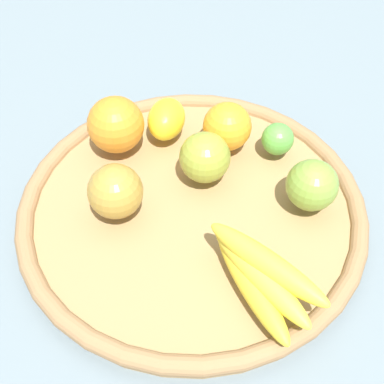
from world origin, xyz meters
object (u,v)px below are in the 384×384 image
at_px(lime_0, 278,139).
at_px(orange_1, 116,125).
at_px(apple_0, 115,191).
at_px(orange_0, 227,126).
at_px(apple_1, 205,157).
at_px(apple_2, 312,185).
at_px(lemon_0, 166,119).
at_px(banana_bunch, 260,275).

xyz_separation_m(lime_0, orange_1, (-0.07, 0.22, 0.02)).
bearing_deg(apple_0, orange_0, -30.51).
relative_size(apple_1, apple_2, 1.03).
height_order(lime_0, orange_0, orange_0).
xyz_separation_m(lemon_0, apple_0, (-0.16, 0.01, 0.01)).
distance_m(lemon_0, apple_2, 0.24).
xyz_separation_m(apple_0, orange_0, (0.17, -0.10, -0.00)).
xyz_separation_m(apple_0, orange_1, (0.11, 0.05, 0.00)).
relative_size(lime_0, apple_0, 0.65).
bearing_deg(apple_1, lime_0, -45.47).
distance_m(apple_1, orange_0, 0.07).
xyz_separation_m(apple_1, apple_0, (-0.10, 0.09, 0.00)).
height_order(lime_0, orange_1, orange_1).
distance_m(apple_2, orange_1, 0.29).
distance_m(orange_1, orange_0, 0.16).
height_order(banana_bunch, apple_0, apple_0).
relative_size(banana_bunch, apple_0, 2.29).
xyz_separation_m(lime_0, apple_0, (-0.18, 0.17, 0.01)).
relative_size(lime_0, apple_2, 0.68).
xyz_separation_m(apple_2, orange_1, (0.02, 0.28, 0.01)).
height_order(apple_0, orange_0, apple_0).
bearing_deg(orange_0, lime_0, -81.11).
relative_size(banana_bunch, apple_2, 2.41).
distance_m(apple_0, orange_1, 0.12).
bearing_deg(apple_2, lime_0, 38.01).
distance_m(lemon_0, apple_0, 0.16).
relative_size(apple_2, apple_0, 0.95).
bearing_deg(apple_2, lemon_0, 74.09).
bearing_deg(banana_bunch, orange_0, 25.77).
height_order(apple_1, apple_0, apple_0).
height_order(apple_2, orange_0, orange_0).
bearing_deg(orange_1, orange_0, -69.55).
xyz_separation_m(lemon_0, banana_bunch, (-0.22, -0.20, 0.00)).
distance_m(banana_bunch, orange_0, 0.25).
xyz_separation_m(lemon_0, orange_0, (0.01, -0.09, 0.01)).
xyz_separation_m(apple_1, apple_2, (-0.00, -0.15, -0.00)).
bearing_deg(apple_1, orange_0, -8.19).
bearing_deg(orange_0, apple_0, 149.49).
bearing_deg(lime_0, apple_1, 134.53).
height_order(lime_0, banana_bunch, banana_bunch).
xyz_separation_m(apple_1, orange_1, (0.01, 0.14, 0.01)).
height_order(banana_bunch, apple_2, apple_2).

